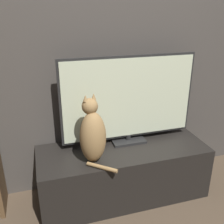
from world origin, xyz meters
The scene contains 4 objects.
wall_back centered at (0.00, 1.22, 1.30)m, with size 4.80×0.05×2.60m.
tv_stand centered at (0.00, 0.93, 0.22)m, with size 1.37×0.51×0.44m.
tv centered at (0.08, 1.04, 0.81)m, with size 1.10×0.17×0.72m.
cat centered at (-0.27, 0.83, 0.66)m, with size 0.24×0.32×0.51m.
Camera 1 is at (-0.62, -0.81, 1.51)m, focal length 42.00 mm.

